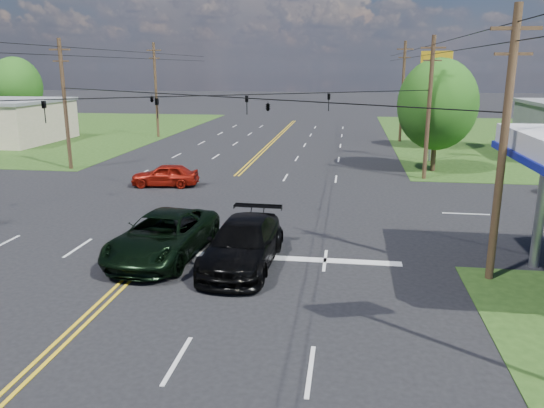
% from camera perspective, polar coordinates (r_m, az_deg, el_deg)
% --- Properties ---
extents(ground, '(280.00, 280.00, 0.00)m').
position_cam_1_polar(ground, '(29.96, -7.03, -0.05)').
color(ground, black).
rests_on(ground, ground).
extents(stop_bar, '(10.00, 0.50, 0.02)m').
position_cam_1_polar(stop_bar, '(21.49, 0.37, -5.86)').
color(stop_bar, silver).
rests_on(stop_bar, ground).
extents(pole_se, '(1.60, 0.28, 9.50)m').
position_cam_1_polar(pole_se, '(19.84, 23.63, 5.87)').
color(pole_se, '#432C1C').
rests_on(pole_se, ground).
extents(pole_nw, '(1.60, 0.28, 9.50)m').
position_cam_1_polar(pole_nw, '(42.46, -21.39, 10.08)').
color(pole_nw, '#432C1C').
rests_on(pole_nw, ground).
extents(pole_ne, '(1.60, 0.28, 9.50)m').
position_cam_1_polar(pole_ne, '(37.42, 16.53, 10.00)').
color(pole_ne, '#432C1C').
rests_on(pole_ne, ground).
extents(pole_left_far, '(1.60, 0.28, 10.00)m').
position_cam_1_polar(pole_left_far, '(59.73, -12.38, 11.98)').
color(pole_left_far, '#432C1C').
rests_on(pole_left_far, ground).
extents(pole_right_far, '(1.60, 0.28, 10.00)m').
position_cam_1_polar(pole_right_far, '(56.25, 13.87, 11.76)').
color(pole_right_far, '#432C1C').
rests_on(pole_right_far, ground).
extents(span_wire_signals, '(26.00, 18.00, 1.13)m').
position_cam_1_polar(span_wire_signals, '(29.05, -7.40, 11.47)').
color(span_wire_signals, black).
rests_on(span_wire_signals, ground).
extents(power_lines, '(26.04, 100.00, 0.64)m').
position_cam_1_polar(power_lines, '(27.11, -8.76, 16.72)').
color(power_lines, black).
rests_on(power_lines, ground).
extents(tree_right_a, '(5.70, 5.70, 8.18)m').
position_cam_1_polar(tree_right_a, '(40.53, 17.36, 10.18)').
color(tree_right_a, '#432C1C').
rests_on(tree_right_a, ground).
extents(tree_right_b, '(4.94, 4.94, 7.09)m').
position_cam_1_polar(tree_right_b, '(52.79, 18.05, 10.28)').
color(tree_right_b, '#432C1C').
rests_on(tree_right_b, ground).
extents(tree_far_l, '(6.08, 6.08, 8.72)m').
position_cam_1_polar(tree_far_l, '(71.97, -25.84, 11.29)').
color(tree_far_l, '#432C1C').
rests_on(tree_far_l, ground).
extents(pickup_dkgreen, '(3.46, 6.67, 1.80)m').
position_cam_1_polar(pickup_dkgreen, '(21.79, -11.64, -3.39)').
color(pickup_dkgreen, black).
rests_on(pickup_dkgreen, ground).
extents(suv_black, '(2.70, 6.22, 1.78)m').
position_cam_1_polar(suv_black, '(20.47, -3.12, -4.29)').
color(suv_black, black).
rests_on(suv_black, ground).
extents(sedan_red, '(4.45, 2.19, 1.46)m').
position_cam_1_polar(sedan_red, '(34.89, -11.43, 3.07)').
color(sedan_red, maroon).
rests_on(sedan_red, ground).
extents(polesign_ne, '(2.36, 0.93, 8.71)m').
position_cam_1_polar(polesign_ne, '(44.91, 17.17, 13.13)').
color(polesign_ne, '#A5A5AA').
rests_on(polesign_ne, ground).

